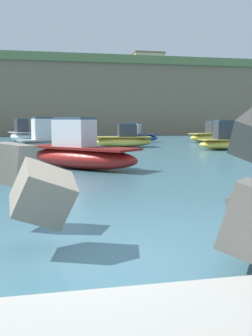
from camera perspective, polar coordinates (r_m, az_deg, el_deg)
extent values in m
plane|color=#42707F|center=(6.79, -6.30, -12.48)|extent=(400.00, 400.00, 0.00)
cube|color=gray|center=(8.66, -15.78, 0.64)|extent=(1.07, 1.02, 0.91)
cube|color=gray|center=(6.99, -11.58, -3.56)|extent=(1.16, 1.11, 1.24)
ellipsoid|color=maroon|center=(18.96, -6.20, 1.43)|extent=(5.53, 5.78, 1.01)
cube|color=maroon|center=(18.93, -6.22, 2.83)|extent=(5.09, 5.32, 0.10)
cube|color=silver|center=(19.20, -7.28, 4.86)|extent=(2.07, 2.11, 1.25)
cube|color=#334C5B|center=(19.19, -7.32, 6.91)|extent=(1.87, 1.90, 0.12)
ellipsoid|color=white|center=(44.96, -14.52, 4.26)|extent=(3.14, 4.79, 0.99)
cube|color=#ACACAC|center=(44.95, -14.54, 4.84)|extent=(2.89, 4.41, 0.10)
cube|color=#33383D|center=(44.61, -14.46, 5.73)|extent=(1.52, 1.60, 1.32)
cube|color=#334C5B|center=(44.61, -14.49, 6.65)|extent=(1.37, 1.44, 0.12)
ellipsoid|color=navy|center=(42.68, 1.47, 4.25)|extent=(4.71, 4.01, 0.84)
cube|color=navy|center=(42.67, 1.47, 4.76)|extent=(4.34, 3.69, 0.10)
cube|color=#B7B2A8|center=(42.79, 1.03, 5.53)|extent=(1.69, 1.58, 1.06)
cube|color=#334C5B|center=(42.78, 1.03, 6.32)|extent=(1.52, 1.42, 0.12)
ellipsoid|color=#EAC64C|center=(34.06, -0.46, 3.68)|extent=(5.18, 2.59, 0.89)
cube|color=#AF9539|center=(34.04, -0.46, 4.36)|extent=(4.76, 2.38, 0.10)
cube|color=#33383D|center=(34.07, 0.17, 5.26)|extent=(1.61, 1.42, 0.99)
cube|color=#334C5B|center=(34.06, 0.17, 6.20)|extent=(1.45, 1.28, 0.12)
ellipsoid|color=beige|center=(27.31, -10.98, 2.92)|extent=(4.36, 2.72, 0.98)
cube|color=#9C9991|center=(27.28, -11.00, 3.86)|extent=(4.01, 2.50, 0.10)
cube|color=silver|center=(27.18, -11.65, 5.35)|extent=(1.44, 1.33, 1.36)
cube|color=#334C5B|center=(27.17, -11.69, 6.90)|extent=(1.30, 1.19, 0.12)
ellipsoid|color=#EAC64C|center=(32.08, 14.06, 3.23)|extent=(4.60, 2.47, 0.81)
cube|color=#AF9539|center=(32.06, 14.08, 3.87)|extent=(4.23, 2.27, 0.10)
cube|color=#33383D|center=(31.91, 13.56, 5.15)|extent=(1.43, 1.38, 1.34)
cube|color=#334C5B|center=(31.90, 13.59, 6.46)|extent=(1.29, 1.24, 0.12)
ellipsoid|color=#EAC64C|center=(42.70, 11.88, 4.18)|extent=(5.24, 2.92, 0.93)
cube|color=#AF9539|center=(42.69, 11.89, 4.75)|extent=(4.82, 2.68, 0.10)
cube|color=#33383D|center=(42.89, 12.32, 5.56)|extent=(1.69, 1.46, 1.14)
cube|color=#334C5B|center=(42.88, 12.34, 6.40)|extent=(1.52, 1.31, 0.12)
cube|color=#847056|center=(80.45, 1.66, 8.87)|extent=(89.22, 36.64, 10.61)
cube|color=#667F4C|center=(80.90, 1.68, 13.06)|extent=(91.00, 37.38, 1.20)
cube|color=beige|center=(91.06, 2.98, 14.16)|extent=(6.34, 5.35, 4.57)
cube|color=#66564C|center=(91.41, 2.99, 15.67)|extent=(6.65, 5.62, 0.30)
cube|color=#B2ADA3|center=(88.00, 2.88, 14.27)|extent=(5.89, 5.41, 4.10)
cube|color=#66564C|center=(88.32, 2.89, 15.69)|extent=(6.18, 5.68, 0.30)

